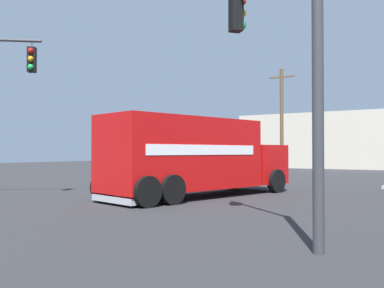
# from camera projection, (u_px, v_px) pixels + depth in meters

# --- Properties ---
(ground_plane) EXTENTS (100.00, 100.00, 0.00)m
(ground_plane) POSITION_uv_depth(u_px,v_px,m) (179.00, 194.00, 17.59)
(ground_plane) COLOR #2B2B2D
(delivery_truck) EXTENTS (4.56, 8.87, 3.03)m
(delivery_truck) POSITION_uv_depth(u_px,v_px,m) (196.00, 156.00, 16.42)
(delivery_truck) COLOR red
(delivery_truck) RESTS_ON ground
(traffic_light_primary) EXTENTS (3.10, 2.62, 6.26)m
(traffic_light_primary) POSITION_uv_depth(u_px,v_px,m) (283.00, 36.00, 8.43)
(traffic_light_primary) COLOR #38383D
(traffic_light_primary) RESTS_ON ground
(utility_pole) EXTENTS (2.20, 0.30, 8.86)m
(utility_pole) POSITION_uv_depth(u_px,v_px,m) (282.00, 119.00, 36.00)
(utility_pole) COLOR brown
(utility_pole) RESTS_ON ground
(building_backdrop) EXTENTS (18.84, 6.00, 5.84)m
(building_backdrop) POSITION_uv_depth(u_px,v_px,m) (330.00, 141.00, 45.30)
(building_backdrop) COLOR beige
(building_backdrop) RESTS_ON ground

